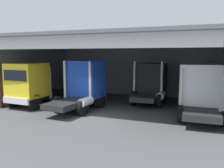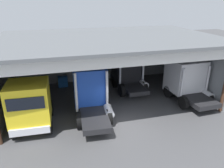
# 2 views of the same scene
# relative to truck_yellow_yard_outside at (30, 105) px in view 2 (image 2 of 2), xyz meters

# --- Properties ---
(ground_plane) EXTENTS (80.00, 80.00, 0.00)m
(ground_plane) POSITION_rel_truck_yellow_yard_outside_xyz_m (5.84, -1.37, -1.73)
(ground_plane) COLOR #4C4C4F
(ground_plane) RESTS_ON ground
(workshop_shed) EXTENTS (16.29, 10.66, 5.27)m
(workshop_shed) POSITION_rel_truck_yellow_yard_outside_xyz_m (5.84, 4.08, 2.01)
(workshop_shed) COLOR gray
(workshop_shed) RESTS_ON ground
(truck_yellow_yard_outside) EXTENTS (2.61, 4.85, 3.29)m
(truck_yellow_yard_outside) POSITION_rel_truck_yellow_yard_outside_xyz_m (0.00, 0.00, 0.00)
(truck_yellow_yard_outside) COLOR yellow
(truck_yellow_yard_outside) RESTS_ON ground
(truck_blue_right_bay) EXTENTS (2.56, 5.20, 3.49)m
(truck_blue_right_bay) POSITION_rel_truck_yellow_yard_outside_xyz_m (4.02, 0.90, 0.05)
(truck_blue_right_bay) COLOR #1E47B7
(truck_blue_right_bay) RESTS_ON ground
(truck_black_center_bay) EXTENTS (2.56, 4.47, 3.41)m
(truck_black_center_bay) POSITION_rel_truck_yellow_yard_outside_xyz_m (8.10, 4.61, -0.02)
(truck_black_center_bay) COLOR black
(truck_black_center_bay) RESTS_ON ground
(truck_white_center_right_bay) EXTENTS (2.84, 4.75, 3.33)m
(truck_white_center_right_bay) POSITION_rel_truck_yellow_yard_outside_xyz_m (12.03, 1.38, 0.04)
(truck_white_center_right_bay) COLOR white
(truck_white_center_right_bay) RESTS_ON ground
(oil_drum) EXTENTS (0.58, 0.58, 0.87)m
(oil_drum) POSITION_rel_truck_yellow_yard_outside_xyz_m (2.12, 7.12, -1.29)
(oil_drum) COLOR gold
(oil_drum) RESTS_ON ground
(tool_cart) EXTENTS (0.90, 0.60, 1.00)m
(tool_cart) POSITION_rel_truck_yellow_yard_outside_xyz_m (2.30, 6.89, -1.23)
(tool_cart) COLOR #1E59A5
(tool_cart) RESTS_ON ground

